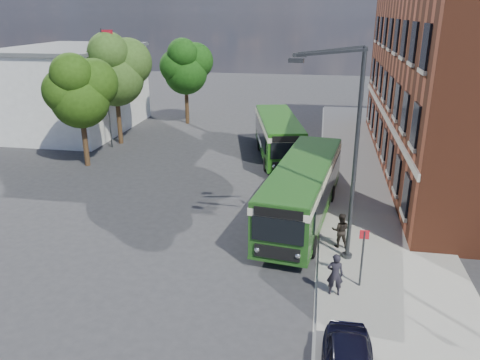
# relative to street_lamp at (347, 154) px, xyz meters

# --- Properties ---
(ground) EXTENTS (120.00, 120.00, 0.00)m
(ground) POSITION_rel_street_lamp_xyz_m (-4.84, 2.00, -4.79)
(ground) COLOR #2C2C2E
(ground) RESTS_ON ground
(pavement) EXTENTS (6.00, 48.00, 0.15)m
(pavement) POSITION_rel_street_lamp_xyz_m (2.16, 10.00, -4.72)
(pavement) COLOR gray
(pavement) RESTS_ON ground
(kerb_line) EXTENTS (0.12, 48.00, 0.01)m
(kerb_line) POSITION_rel_street_lamp_xyz_m (-0.89, 10.00, -4.79)
(kerb_line) COLOR beige
(kerb_line) RESTS_ON ground
(white_building) EXTENTS (9.40, 13.40, 7.30)m
(white_building) POSITION_rel_street_lamp_xyz_m (-22.84, 20.00, -1.13)
(white_building) COLOR silver
(white_building) RESTS_ON ground
(flagpole) EXTENTS (0.95, 0.10, 9.00)m
(flagpole) POSITION_rel_street_lamp_xyz_m (-17.29, 15.00, 0.15)
(flagpole) COLOR #313336
(flagpole) RESTS_ON ground
(street_lamp) EXTENTS (2.96, 2.38, 9.00)m
(street_lamp) POSITION_rel_street_lamp_xyz_m (0.00, 0.00, 0.00)
(street_lamp) COLOR #313336
(street_lamp) RESTS_ON ground
(bus_stop_sign) EXTENTS (0.35, 0.08, 2.52)m
(bus_stop_sign) POSITION_rel_street_lamp_xyz_m (0.76, -2.20, -3.28)
(bus_stop_sign) COLOR #313336
(bus_stop_sign) RESTS_ON ground
(bus_front) EXTENTS (4.02, 11.46, 3.02)m
(bus_front) POSITION_rel_street_lamp_xyz_m (-1.80, 3.90, -2.96)
(bus_front) COLOR #204D18
(bus_front) RESTS_ON ground
(bus_rear) EXTENTS (4.62, 10.05, 3.02)m
(bus_rear) POSITION_rel_street_lamp_xyz_m (-4.09, 14.46, -2.96)
(bus_rear) COLOR #225D16
(bus_rear) RESTS_ON ground
(pedestrian_a) EXTENTS (0.63, 0.42, 1.69)m
(pedestrian_a) POSITION_rel_street_lamp_xyz_m (-0.24, -2.96, -3.79)
(pedestrian_a) COLOR black
(pedestrian_a) RESTS_ON pavement
(pedestrian_b) EXTENTS (0.80, 0.63, 1.61)m
(pedestrian_b) POSITION_rel_street_lamp_xyz_m (0.06, 0.94, -3.84)
(pedestrian_b) COLOR black
(pedestrian_b) RESTS_ON pavement
(tree_left) EXTENTS (4.59, 4.36, 7.74)m
(tree_left) POSITION_rel_street_lamp_xyz_m (-16.96, 10.27, 0.46)
(tree_left) COLOR #342013
(tree_left) RESTS_ON ground
(tree_mid) EXTENTS (5.20, 4.95, 8.79)m
(tree_mid) POSITION_rel_street_lamp_xyz_m (-17.04, 16.17, 1.17)
(tree_mid) COLOR #342013
(tree_mid) RESTS_ON ground
(tree_right) EXTENTS (4.70, 4.47, 7.94)m
(tree_right) POSITION_rel_street_lamp_xyz_m (-13.66, 24.00, 0.59)
(tree_right) COLOR #342013
(tree_right) RESTS_ON ground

